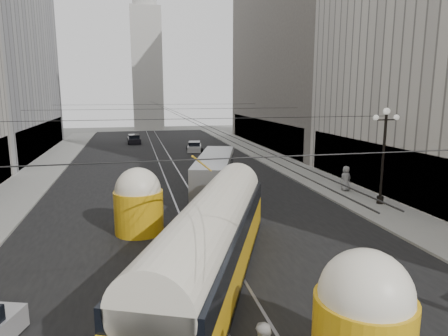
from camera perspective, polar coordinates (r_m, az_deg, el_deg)
road at (r=38.26m, az=-7.60°, el=-0.62°), size 20.00×85.00×0.02m
sidewalk_left at (r=42.41m, az=-24.43°, el=-0.28°), size 4.00×72.00×0.15m
sidewalk_right at (r=44.30m, az=7.59°, el=1.03°), size 4.00×72.00×0.15m
rail_left at (r=38.20m, az=-8.72°, el=-0.67°), size 0.12×85.00×0.04m
rail_right at (r=38.33m, az=-6.48°, el=-0.58°), size 0.12×85.00×0.04m
building_right_far at (r=58.48m, az=11.44°, el=19.24°), size 12.60×32.60×32.60m
distant_tower at (r=85.26m, az=-11.03°, el=15.62°), size 6.00×6.00×31.36m
lamppost_right_mid at (r=28.16m, az=21.85°, el=2.33°), size 1.86×0.44×6.37m
catenary at (r=36.56m, az=-7.49°, el=8.15°), size 25.00×72.00×0.23m
streetcar at (r=16.12m, az=-1.72°, el=-10.06°), size 8.12×15.41×3.63m
city_bus at (r=30.07m, az=-1.31°, el=-0.66°), size 5.41×11.47×2.81m
sedan_white_far at (r=51.54m, az=-4.24°, el=3.02°), size 2.35×4.23×1.26m
sedan_dark_far at (r=60.85m, az=-12.74°, el=4.01°), size 1.98×4.31×1.33m
pedestrian_sidewalk_right at (r=31.50m, az=17.01°, el=-1.44°), size 0.98×0.66×1.89m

